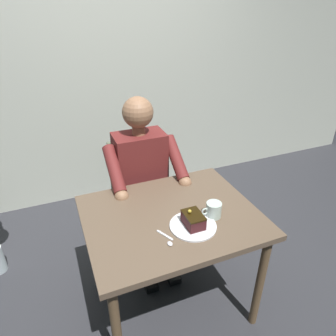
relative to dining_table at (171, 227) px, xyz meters
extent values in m
plane|color=#2F3035|center=(0.00, 0.00, -0.66)|extent=(14.00, 14.00, 0.00)
cube|color=beige|center=(0.00, -1.62, 0.84)|extent=(6.40, 0.12, 3.00)
cube|color=brown|center=(0.00, 0.00, 0.08)|extent=(0.99, 0.80, 0.04)
cylinder|color=brown|center=(-0.44, 0.34, -0.29)|extent=(0.05, 0.05, 0.74)
cylinder|color=brown|center=(0.44, 0.34, -0.29)|extent=(0.05, 0.05, 0.74)
cylinder|color=brown|center=(-0.44, -0.34, -0.29)|extent=(0.05, 0.05, 0.74)
cylinder|color=brown|center=(0.44, -0.34, -0.29)|extent=(0.05, 0.05, 0.74)
cube|color=#535A44|center=(0.00, -0.60, -0.22)|extent=(0.42, 0.42, 0.04)
cube|color=#535A44|center=(0.00, -0.79, 0.02)|extent=(0.38, 0.04, 0.45)
cylinder|color=#535A44|center=(-0.18, -0.42, -0.44)|extent=(0.04, 0.04, 0.44)
cylinder|color=#535A44|center=(0.18, -0.42, -0.44)|extent=(0.04, 0.04, 0.44)
cylinder|color=#535A44|center=(-0.18, -0.78, -0.44)|extent=(0.04, 0.04, 0.44)
cylinder|color=#535A44|center=(0.18, -0.78, -0.44)|extent=(0.04, 0.04, 0.44)
cube|color=maroon|center=(0.00, -0.58, 0.08)|extent=(0.36, 0.22, 0.57)
sphere|color=#92674A|center=(0.00, -0.58, 0.53)|extent=(0.21, 0.21, 0.21)
cylinder|color=#92674A|center=(0.00, -0.58, 0.40)|extent=(0.09, 0.09, 0.06)
cylinder|color=maroon|center=(-0.22, -0.44, 0.21)|extent=(0.08, 0.33, 0.26)
sphere|color=#92674A|center=(-0.22, -0.28, 0.09)|extent=(0.09, 0.09, 0.09)
cylinder|color=maroon|center=(0.22, -0.44, 0.21)|extent=(0.08, 0.33, 0.26)
sphere|color=#92674A|center=(0.22, -0.28, 0.09)|extent=(0.09, 0.09, 0.09)
cylinder|color=#2C2F30|center=(-0.09, -0.46, -0.22)|extent=(0.13, 0.38, 0.14)
cylinder|color=#2C2F30|center=(0.09, -0.46, -0.22)|extent=(0.13, 0.38, 0.14)
cylinder|color=#2C2F30|center=(-0.09, -0.28, -0.45)|extent=(0.11, 0.11, 0.42)
cube|color=black|center=(-0.09, -0.22, -0.64)|extent=(0.09, 0.22, 0.05)
cylinder|color=#2C2F30|center=(0.09, -0.28, -0.45)|extent=(0.11, 0.11, 0.42)
cube|color=black|center=(0.09, -0.22, -0.64)|extent=(0.09, 0.22, 0.05)
cylinder|color=white|center=(-0.07, 0.15, 0.10)|extent=(0.26, 0.26, 0.01)
cube|color=#3F1719|center=(-0.07, 0.15, 0.14)|extent=(0.09, 0.13, 0.07)
cube|color=black|center=(-0.07, 0.15, 0.17)|extent=(0.10, 0.13, 0.01)
sphere|color=gold|center=(-0.05, 0.13, 0.19)|extent=(0.02, 0.02, 0.02)
cylinder|color=#B2C7BB|center=(-0.22, 0.11, 0.14)|extent=(0.09, 0.09, 0.09)
torus|color=#B2C7BB|center=(-0.16, 0.11, 0.14)|extent=(0.05, 0.01, 0.05)
cylinder|color=black|center=(-0.22, 0.11, 0.18)|extent=(0.08, 0.08, 0.01)
cube|color=silver|center=(0.10, 0.16, 0.10)|extent=(0.06, 0.10, 0.01)
ellipsoid|color=silver|center=(0.10, 0.23, 0.10)|extent=(0.03, 0.04, 0.01)
camera|label=1|loc=(0.55, 1.31, 1.18)|focal=32.70mm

